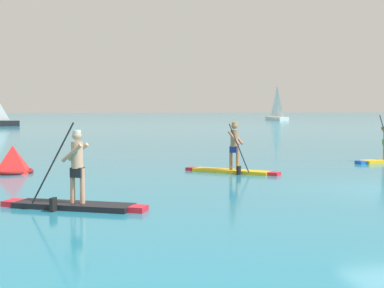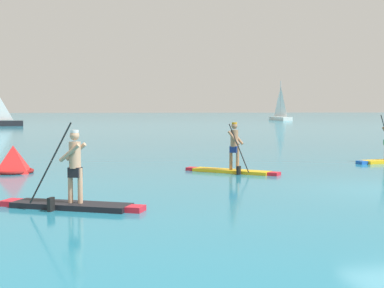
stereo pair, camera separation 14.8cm
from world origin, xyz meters
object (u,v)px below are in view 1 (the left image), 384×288
race_marker_buoy (13,161)px  paddleboarder_mid_center (233,162)px  sailboat_right_horizon (277,116)px  paddleboarder_near_left (74,194)px

race_marker_buoy → paddleboarder_mid_center: bearing=-9.7°
paddleboarder_mid_center → sailboat_right_horizon: sailboat_right_horizon is taller
sailboat_right_horizon → paddleboarder_near_left: bearing=152.1°
paddleboarder_near_left → race_marker_buoy: size_ratio=2.04×
race_marker_buoy → sailboat_right_horizon: bearing=64.9°
paddleboarder_near_left → race_marker_buoy: 7.56m
paddleboarder_near_left → paddleboarder_mid_center: size_ratio=1.12×
paddleboarder_mid_center → race_marker_buoy: (-7.42, 1.27, 0.05)m
race_marker_buoy → sailboat_right_horizon: (34.16, 72.93, 0.40)m
race_marker_buoy → paddleboarder_near_left: bearing=-72.5°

